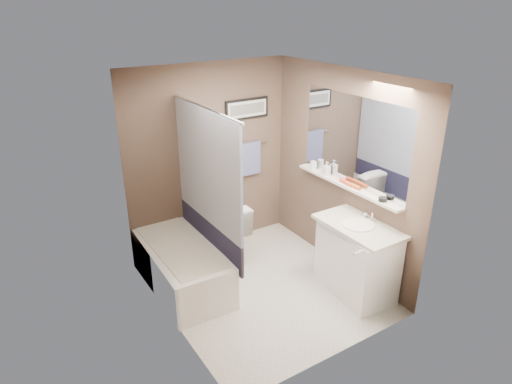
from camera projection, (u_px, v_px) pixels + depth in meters
ground at (263, 288)px, 5.25m from camera, size 2.50×2.50×0.00m
ceiling at (264, 78)px, 4.31m from camera, size 2.20×2.50×0.04m
wall_back at (210, 160)px, 5.73m from camera, size 2.20×0.04×2.40m
wall_front at (344, 241)px, 3.82m from camera, size 2.20×0.04×2.40m
wall_left at (167, 217)px, 4.24m from camera, size 0.04×2.50×2.40m
wall_right at (341, 173)px, 5.31m from camera, size 0.04×2.50×2.40m
tile_surround at (149, 216)px, 4.70m from camera, size 0.02×1.55×2.00m
curtain_rod at (204, 108)px, 4.63m from camera, size 0.02×1.55×0.02m
curtain_upper at (207, 168)px, 4.89m from camera, size 0.03×1.45×1.28m
curtain_lower at (210, 235)px, 5.21m from camera, size 0.03×1.45×0.36m
mirror at (354, 141)px, 5.03m from camera, size 0.02×1.60×1.00m
shelf at (346, 186)px, 5.21m from camera, size 0.12×1.60×0.03m
towel_bar at (248, 145)px, 5.95m from camera, size 0.60×0.02×0.02m
towel at (249, 159)px, 6.01m from camera, size 0.34×0.05×0.44m
art_frame at (247, 109)px, 5.77m from camera, size 0.62×0.02×0.26m
art_mat at (247, 109)px, 5.76m from camera, size 0.56×0.00×0.20m
art_image at (248, 109)px, 5.76m from camera, size 0.50×0.00×0.13m
door at (388, 245)px, 4.16m from camera, size 0.80×0.02×2.00m
door_handle at (358, 253)px, 4.04m from camera, size 0.10×0.02×0.02m
bathtub at (181, 266)px, 5.22m from camera, size 0.75×1.52×0.50m
tub_rim at (180, 247)px, 5.12m from camera, size 0.56×1.36×0.02m
toilet at (224, 229)px, 5.74m from camera, size 0.46×0.78×0.79m
vanity at (356, 260)px, 5.05m from camera, size 0.59×0.95×0.80m
countertop at (359, 227)px, 4.88m from camera, size 0.54×0.96×0.04m
sink_basin at (359, 225)px, 4.87m from camera, size 0.34×0.34×0.01m
faucet_spout at (372, 217)px, 4.95m from camera, size 0.02×0.02×0.10m
faucet_knob at (366, 215)px, 5.03m from camera, size 0.05×0.05×0.05m
candle_bowl_near at (383, 199)px, 4.77m from camera, size 0.09×0.09×0.04m
hair_brush_front at (353, 186)px, 5.11m from camera, size 0.05×0.22×0.04m
hair_brush_back at (346, 182)px, 5.20m from camera, size 0.05×0.22×0.04m
pink_comb at (334, 178)px, 5.36m from camera, size 0.05×0.16×0.01m
glass_jar at (314, 165)px, 5.65m from camera, size 0.08×0.08×0.10m
soap_bottle at (326, 168)px, 5.45m from camera, size 0.08×0.08×0.17m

